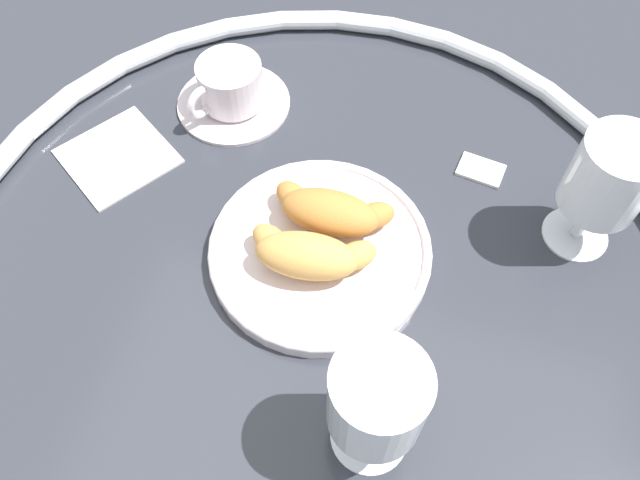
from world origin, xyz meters
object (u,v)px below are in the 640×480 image
at_px(juice_glass_left, 377,401).
at_px(juice_glass_right, 608,181).
at_px(sugar_packet, 481,169).
at_px(pastry_plate, 320,250).
at_px(croissant_large, 310,255).
at_px(croissant_small, 330,211).
at_px(folded_napkin, 117,155).
at_px(coffee_cup_near, 231,89).

height_order(juice_glass_left, juice_glass_right, same).
xyz_separation_m(juice_glass_right, sugar_packet, (-0.11, 0.06, -0.09)).
height_order(pastry_plate, croissant_large, croissant_large).
distance_m(juice_glass_left, juice_glass_right, 0.31).
xyz_separation_m(croissant_small, sugar_packet, (0.14, 0.13, -0.04)).
height_order(croissant_large, croissant_small, same).
xyz_separation_m(pastry_plate, juice_glass_left, (0.09, -0.16, 0.08)).
distance_m(juice_glass_left, folded_napkin, 0.43).
height_order(juice_glass_right, folded_napkin, juice_glass_right).
xyz_separation_m(croissant_large, juice_glass_left, (0.09, -0.14, 0.06)).
bearing_deg(sugar_packet, coffee_cup_near, -174.96).
bearing_deg(coffee_cup_near, sugar_packet, -3.46).
xyz_separation_m(croissant_large, sugar_packet, (0.15, 0.18, -0.04)).
xyz_separation_m(sugar_packet, folded_napkin, (-0.40, -0.10, -0.00)).
distance_m(croissant_small, coffee_cup_near, 0.22).
height_order(juice_glass_left, sugar_packet, juice_glass_left).
relative_size(croissant_large, juice_glass_left, 0.97).
distance_m(croissant_small, folded_napkin, 0.26).
relative_size(juice_glass_left, juice_glass_right, 1.00).
bearing_deg(folded_napkin, croissant_small, -6.82).
xyz_separation_m(croissant_large, coffee_cup_near, (-0.16, 0.20, -0.01)).
bearing_deg(croissant_small, sugar_packet, 41.95).
bearing_deg(sugar_packet, croissant_large, -120.19).
bearing_deg(folded_napkin, coffee_cup_near, 49.19).
xyz_separation_m(juice_glass_right, folded_napkin, (-0.51, -0.04, -0.09)).
bearing_deg(pastry_plate, coffee_cup_near, 132.47).
bearing_deg(sugar_packet, juice_glass_right, -19.94).
distance_m(croissant_small, juice_glass_right, 0.26).
relative_size(juice_glass_right, sugar_packet, 2.80).
bearing_deg(folded_napkin, sugar_packet, 13.35).
relative_size(croissant_large, juice_glass_right, 0.97).
bearing_deg(pastry_plate, croissant_large, -95.80).
relative_size(croissant_small, coffee_cup_near, 1.01).
bearing_deg(pastry_plate, croissant_small, 86.09).
height_order(coffee_cup_near, juice_glass_right, juice_glass_right).
xyz_separation_m(croissant_large, juice_glass_right, (0.25, 0.12, 0.05)).
height_order(croissant_small, juice_glass_right, juice_glass_right).
xyz_separation_m(coffee_cup_near, sugar_packet, (0.30, -0.02, -0.02)).
height_order(pastry_plate, croissant_small, croissant_small).
relative_size(pastry_plate, croissant_small, 1.66).
height_order(croissant_large, sugar_packet, croissant_large).
bearing_deg(folded_napkin, croissant_large, -18.58).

